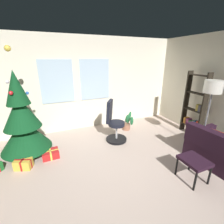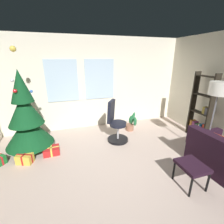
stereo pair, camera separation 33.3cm
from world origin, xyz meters
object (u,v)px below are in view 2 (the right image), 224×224
holiday_tree (27,119)px  floor_lamp (218,94)px  footstool (192,167)px  potted_plant (131,124)px  office_chair (116,125)px  bookshelf (201,111)px  gift_box_gold (25,159)px  gift_box_red (51,151)px

holiday_tree → floor_lamp: bearing=-20.0°
footstool → potted_plant: size_ratio=0.81×
office_chair → bookshelf: (2.27, -0.52, 0.36)m
floor_lamp → footstool: bearing=-148.1°
footstool → floor_lamp: (1.09, 0.68, 1.08)m
gift_box_gold → floor_lamp: floor_lamp is taller
footstool → gift_box_gold: footstool is taller
gift_box_gold → potted_plant: size_ratio=0.63×
footstool → bookshelf: 2.13m
gift_box_gold → potted_plant: bearing=15.8°
office_chair → potted_plant: (0.67, 0.47, -0.23)m
footstool → office_chair: (-0.73, 1.93, 0.07)m
potted_plant → gift_box_gold: bearing=-164.2°
holiday_tree → office_chair: holiday_tree is taller
floor_lamp → bookshelf: bearing=58.2°
office_chair → floor_lamp: bearing=-34.3°
floor_lamp → holiday_tree: bearing=160.0°
footstool → gift_box_red: footstool is taller
office_chair → floor_lamp: size_ratio=0.66×
holiday_tree → bookshelf: (4.41, -0.72, -0.00)m
footstool → gift_box_gold: (-2.93, 1.58, -0.28)m
gift_box_gold → potted_plant: (2.86, 0.81, 0.11)m
bookshelf → gift_box_red: bearing=174.6°
holiday_tree → potted_plant: size_ratio=4.04×
gift_box_red → floor_lamp: floor_lamp is taller
bookshelf → office_chair: bearing=167.0°
potted_plant → gift_box_red: bearing=-165.1°
gift_box_gold → bookshelf: 4.52m
gift_box_red → gift_box_gold: gift_box_gold is taller
gift_box_red → floor_lamp: 3.90m
gift_box_gold → bookshelf: bearing=-2.3°
footstool → potted_plant: 2.40m
bookshelf → floor_lamp: bearing=-121.8°
office_chair → potted_plant: size_ratio=1.90×
bookshelf → floor_lamp: size_ratio=1.07×
bookshelf → potted_plant: size_ratio=3.07×
floor_lamp → potted_plant: 2.41m
holiday_tree → office_chair: 2.18m
footstool → gift_box_red: 2.99m
gift_box_gold → bookshelf: bookshelf is taller
gift_box_red → potted_plant: potted_plant is taller
office_chair → footstool: bearing=-69.2°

